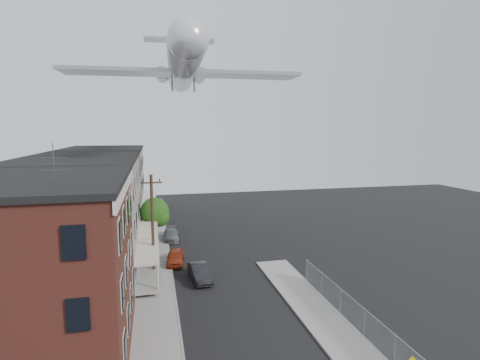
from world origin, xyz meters
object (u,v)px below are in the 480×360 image
Objects in this scene: car_near at (175,257)px; airplane at (183,66)px; street_tree at (156,213)px; car_far at (171,235)px; car_mid at (200,272)px; utility_pole at (153,224)px.

car_near is 0.15× the size of airplane.
street_tree is 1.27× the size of car_far.
car_far is (-1.80, 12.60, -0.09)m from car_mid.
car_near is 8.10m from car_far.
car_mid is at bearing -88.24° from airplane.
car_mid is 0.16× the size of airplane.
street_tree is 0.20× the size of airplane.
car_mid reaches higher than car_far.
car_mid is at bearing -61.88° from car_near.
street_tree is 7.90m from car_near.
airplane is at bearing 86.24° from car_mid.
car_near is 19.34m from airplane.
car_mid is at bearing -73.47° from street_tree.
airplane reaches higher than street_tree.
car_near is (2.00, 2.72, -4.01)m from utility_pole.
car_mid is (3.47, -11.70, -2.77)m from street_tree.
car_mid reaches higher than car_near.
street_tree reaches higher than car_mid.
car_far is 18.96m from airplane.
car_near is at bearing -76.93° from street_tree.
utility_pole is at bearing -99.63° from car_far.
car_mid is (3.80, -1.78, -3.99)m from utility_pole.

